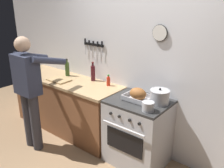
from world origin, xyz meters
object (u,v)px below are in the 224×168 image
person_cook (29,87)px  bottle_wine_red (93,73)px  bottle_hot_sauce (108,81)px  roasting_pan (138,95)px  cutting_board (59,80)px  stove (138,132)px  bottle_olive_oil (67,69)px  stock_pot (160,97)px  saucepan (148,107)px

person_cook → bottle_wine_red: (0.40, 0.88, 0.07)m
person_cook → bottle_hot_sauce: (0.74, 0.85, 0.02)m
roasting_pan → cutting_board: 1.40m
stove → bottle_olive_oil: size_ratio=3.14×
person_cook → stove: bearing=-63.7°
roasting_pan → bottle_olive_oil: 1.49m
cutting_board → bottle_hot_sauce: (0.76, 0.31, 0.06)m
roasting_pan → bottle_hot_sauce: same height
stove → roasting_pan: size_ratio=2.56×
stove → bottle_olive_oil: 1.61m
roasting_pan → bottle_olive_oil: size_ratio=1.23×
cutting_board → bottle_wine_red: size_ratio=1.20×
roasting_pan → stock_pot: (0.26, 0.09, 0.01)m
roasting_pan → bottle_hot_sauce: (-0.64, 0.19, -0.00)m
person_cook → saucepan: bearing=-72.8°
person_cook → bottle_hot_sauce: bearing=-39.8°
stove → stock_pot: (0.23, 0.09, 0.54)m
roasting_pan → saucepan: (0.26, -0.19, -0.02)m
bottle_olive_oil → bottle_wine_red: bearing=9.2°
saucepan → bottle_hot_sauce: bottle_hot_sauce is taller
saucepan → bottle_hot_sauce: 0.98m
saucepan → bottle_wine_red: 1.30m
stove → bottle_hot_sauce: bearing=164.0°
stove → stock_pot: size_ratio=3.73×
person_cook → roasting_pan: 1.53m
stock_pot → bottle_wine_red: (-1.23, 0.13, 0.04)m
person_cook → bottle_olive_oil: size_ratio=5.79×
stock_pot → bottle_hot_sauce: (-0.90, 0.10, -0.02)m
roasting_pan → stock_pot: 0.27m
stove → bottle_hot_sauce: size_ratio=5.41×
stove → stock_pot: bearing=20.4°
person_cook → cutting_board: bearing=3.2°
bottle_olive_oil → roasting_pan: bearing=-5.2°
roasting_pan → bottle_wine_red: size_ratio=1.17×
person_cook → roasting_pan: (1.38, 0.66, 0.02)m
person_cook → bottle_wine_red: 0.97m
cutting_board → bottle_wine_red: bearing=38.5°
bottle_wine_red → bottle_olive_oil: bearing=-170.8°
saucepan → bottle_hot_sauce: size_ratio=0.84×
stock_pot → roasting_pan: bearing=-161.6°
stove → bottle_olive_oil: bottle_olive_oil is taller
roasting_pan → bottle_olive_oil: bottle_olive_oil is taller
person_cook → roasting_pan: person_cook is taller
stock_pot → person_cook: bearing=-155.4°
stove → cutting_board: size_ratio=2.50×
roasting_pan → stock_pot: size_ratio=1.46×
person_cook → stock_pot: person_cook is taller
cutting_board → roasting_pan: bearing=4.9°
roasting_pan → bottle_wine_red: bottle_wine_red is taller
person_cook → bottle_olive_oil: 0.81m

